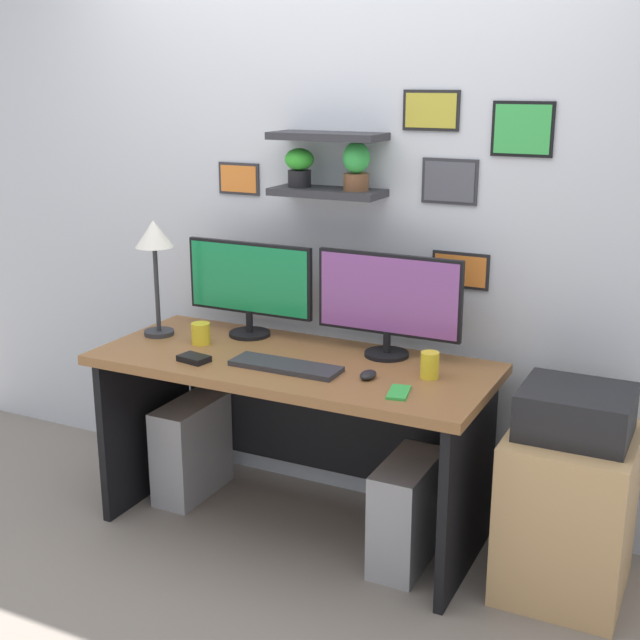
% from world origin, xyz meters
% --- Properties ---
extents(ground_plane, '(8.00, 8.00, 0.00)m').
position_xyz_m(ground_plane, '(0.00, 0.00, 0.00)').
color(ground_plane, gray).
extents(back_wall_assembly, '(4.40, 0.24, 2.70)m').
position_xyz_m(back_wall_assembly, '(0.00, 0.44, 1.35)').
color(back_wall_assembly, silver).
rests_on(back_wall_assembly, ground).
extents(desk, '(1.61, 0.68, 0.75)m').
position_xyz_m(desk, '(0.00, 0.05, 0.54)').
color(desk, brown).
rests_on(desk, ground).
extents(monitor_left, '(0.59, 0.18, 0.41)m').
position_xyz_m(monitor_left, '(-0.32, 0.22, 0.98)').
color(monitor_left, black).
rests_on(monitor_left, desk).
extents(monitor_right, '(0.61, 0.18, 0.42)m').
position_xyz_m(monitor_right, '(0.32, 0.22, 0.98)').
color(monitor_right, black).
rests_on(monitor_right, desk).
extents(keyboard, '(0.44, 0.14, 0.02)m').
position_xyz_m(keyboard, '(0.03, -0.11, 0.76)').
color(keyboard, '#2D2D33').
rests_on(keyboard, desk).
extents(computer_mouse, '(0.06, 0.09, 0.03)m').
position_xyz_m(computer_mouse, '(0.36, -0.07, 0.77)').
color(computer_mouse, black).
rests_on(computer_mouse, desk).
extents(desk_lamp, '(0.16, 0.16, 0.50)m').
position_xyz_m(desk_lamp, '(-0.68, 0.04, 1.14)').
color(desk_lamp, '#2D2D33').
rests_on(desk_lamp, desk).
extents(cell_phone, '(0.10, 0.15, 0.01)m').
position_xyz_m(cell_phone, '(0.52, -0.17, 0.76)').
color(cell_phone, green).
rests_on(cell_phone, desk).
extents(coffee_mug, '(0.08, 0.08, 0.09)m').
position_xyz_m(coffee_mug, '(-0.44, 0.01, 0.80)').
color(coffee_mug, yellow).
rests_on(coffee_mug, desk).
extents(pen_cup, '(0.07, 0.07, 0.10)m').
position_xyz_m(pen_cup, '(0.56, 0.04, 0.80)').
color(pen_cup, yellow).
rests_on(pen_cup, desk).
extents(scissors_tray, '(0.13, 0.10, 0.02)m').
position_xyz_m(scissors_tray, '(-0.34, -0.19, 0.76)').
color(scissors_tray, black).
rests_on(scissors_tray, desk).
extents(drawer_cabinet, '(0.44, 0.50, 0.61)m').
position_xyz_m(drawer_cabinet, '(1.10, 0.07, 0.31)').
color(drawer_cabinet, tan).
rests_on(drawer_cabinet, ground).
extents(printer, '(0.38, 0.34, 0.17)m').
position_xyz_m(printer, '(1.10, 0.07, 0.70)').
color(printer, black).
rests_on(printer, drawer_cabinet).
extents(computer_tower_left, '(0.18, 0.40, 0.44)m').
position_xyz_m(computer_tower_left, '(-0.56, 0.08, 0.22)').
color(computer_tower_left, '#99999E').
rests_on(computer_tower_left, ground).
extents(computer_tower_right, '(0.18, 0.40, 0.42)m').
position_xyz_m(computer_tower_right, '(0.52, -0.03, 0.21)').
color(computer_tower_right, '#99999E').
rests_on(computer_tower_right, ground).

